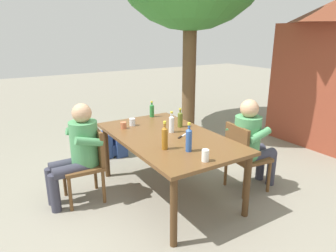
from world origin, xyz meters
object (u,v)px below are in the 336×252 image
Objects in this scene: dining_table at (168,142)px; cup_glass at (132,122)px; chair_far_right at (243,154)px; backpack_by_far_side at (118,144)px; bottle_green at (152,110)px; table_knife at (182,136)px; chair_near_left at (89,160)px; person_in_plaid_shirt at (251,140)px; cup_white at (205,155)px; bottle_clear at (172,123)px; bottle_amber at (165,137)px; bottle_olive at (180,119)px; backpack_by_near_side at (105,145)px; bottle_blue at (189,139)px; person_in_white_shirt at (78,149)px; cup_terracotta at (123,125)px.

cup_glass is at bearing -162.79° from dining_table.
backpack_by_far_side is (-1.89, -0.88, -0.30)m from chair_far_right.
table_knife is (0.94, -0.11, -0.10)m from bottle_green.
person_in_plaid_shirt is (0.83, 1.80, 0.17)m from chair_near_left.
bottle_green is 1.68m from cup_white.
cup_glass is at bearing -131.56° from person_in_plaid_shirt.
chair_near_left is 1.99m from person_in_plaid_shirt.
bottle_clear is at bearing -123.72° from chair_far_right.
bottle_amber reaches higher than bottle_olive.
cup_glass is at bearing 3.75° from backpack_by_near_side.
bottle_olive is 1.10m from cup_white.
bottle_blue is at bearing -84.19° from person_in_plaid_shirt.
bottle_clear is 1.66m from backpack_by_near_side.
dining_table is at bearing 143.71° from bottle_amber.
table_knife is (-0.31, -0.71, 0.28)m from chair_far_right.
chair_near_left is 1.88m from chair_far_right.
backpack_by_near_side is (-2.08, -0.17, -0.71)m from bottle_blue.
person_in_white_shirt is 14.28× the size of cup_terracotta.
dining_table is 8.51× the size of table_knife.
chair_far_right is at bearing 51.27° from cup_terracotta.
bottle_blue reaches higher than cup_terracotta.
bottle_blue is 1.12m from cup_glass.
chair_near_left is 3.77× the size of bottle_green.
table_knife is at bearing 6.20° from backpack_by_far_side.
person_in_white_shirt is at bearing -77.60° from cup_glass.
table_knife reaches higher than dining_table.
cup_glass is 0.25× the size of backpack_by_far_side.
person_in_plaid_shirt is 2.36m from backpack_by_near_side.
dining_table is 22.58× the size of cup_terracotta.
bottle_amber reaches higher than backpack_by_near_side.
table_knife is (0.69, 0.32, -0.04)m from cup_glass.
chair_far_right is 1.99m from person_in_white_shirt.
cup_glass is 1.15m from backpack_by_near_side.
cup_white is 0.30× the size of backpack_by_near_side.
backpack_by_near_side is (-1.90, 0.01, -0.71)m from bottle_amber.
person_in_white_shirt is 5.38× the size of table_knife.
bottle_blue reaches higher than chair_near_left.
person_in_white_shirt is at bearing -113.70° from dining_table.
bottle_amber is (-0.07, -1.10, 0.41)m from chair_far_right.
person_in_plaid_shirt reaches higher than table_knife.
bottle_blue is at bearing 13.60° from cup_terracotta.
chair_far_right is 0.97m from bottle_clear.
cup_white is at bearing 35.10° from person_in_white_shirt.
person_in_white_shirt is 1.31m from bottle_blue.
bottle_amber reaches higher than cup_terracotta.
backpack_by_far_side is at bearing -152.42° from person_in_plaid_shirt.
table_knife is at bearing -6.56° from bottle_green.
chair_near_left is at bearing -114.81° from person_in_plaid_shirt.
bottle_clear is 0.63m from cup_terracotta.
cup_glass is 0.24× the size of backpack_by_near_side.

